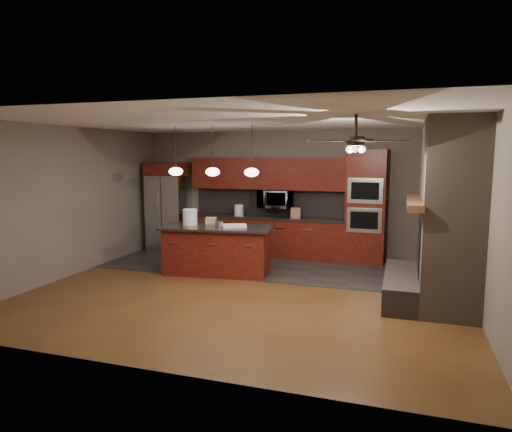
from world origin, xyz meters
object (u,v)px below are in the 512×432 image
at_px(oven_tower, 366,207).
at_px(white_bucket, 190,217).
at_px(counter_box, 295,213).
at_px(microwave, 275,199).
at_px(counter_bucket, 239,210).
at_px(paint_tray, 235,226).
at_px(paint_can, 219,224).
at_px(cardboard_box, 211,221).
at_px(kitchen_island, 217,250).
at_px(refrigerator, 169,207).

height_order(oven_tower, white_bucket, oven_tower).
bearing_deg(oven_tower, counter_box, -178.37).
bearing_deg(microwave, counter_box, -11.78).
relative_size(microwave, counter_bucket, 3.05).
relative_size(paint_tray, counter_bucket, 1.85).
bearing_deg(microwave, paint_can, -106.88).
bearing_deg(oven_tower, microwave, 178.34).
xyz_separation_m(oven_tower, white_bucket, (-3.20, -1.74, -0.12)).
distance_m(oven_tower, cardboard_box, 3.24).
xyz_separation_m(paint_can, counter_bucket, (-0.27, 1.85, 0.05)).
relative_size(kitchen_island, counter_box, 9.73).
xyz_separation_m(refrigerator, white_bucket, (1.37, -1.67, 0.03)).
height_order(oven_tower, paint_tray, oven_tower).
bearing_deg(cardboard_box, refrigerator, 127.47).
xyz_separation_m(white_bucket, cardboard_box, (0.35, 0.22, -0.09)).
relative_size(oven_tower, refrigerator, 1.14).
bearing_deg(white_bucket, oven_tower, 28.61).
relative_size(white_bucket, cardboard_box, 1.49).
relative_size(kitchen_island, white_bucket, 7.27).
relative_size(kitchen_island, cardboard_box, 10.86).
xyz_separation_m(oven_tower, counter_bucket, (-2.82, 0.01, -0.17)).
relative_size(white_bucket, paint_tray, 0.68).
bearing_deg(cardboard_box, microwave, 48.84).
relative_size(oven_tower, counter_box, 10.53).
relative_size(refrigerator, counter_box, 9.23).
bearing_deg(microwave, cardboard_box, -118.78).
bearing_deg(white_bucket, refrigerator, 129.43).
xyz_separation_m(oven_tower, cardboard_box, (-2.85, -1.53, -0.21)).
bearing_deg(counter_box, counter_bucket, 157.70).
distance_m(white_bucket, cardboard_box, 0.42).
distance_m(microwave, refrigerator, 2.61).
distance_m(oven_tower, counter_box, 1.51).
bearing_deg(counter_box, refrigerator, 160.43).
relative_size(microwave, paint_can, 4.56).
bearing_deg(microwave, white_bucket, -124.18).
bearing_deg(white_bucket, paint_can, -8.52).
relative_size(paint_can, cardboard_box, 0.79).
relative_size(paint_can, counter_bucket, 0.67).
height_order(refrigerator, counter_box, refrigerator).
distance_m(cardboard_box, counter_bucket, 1.54).
distance_m(oven_tower, kitchen_island, 3.24).
height_order(kitchen_island, cardboard_box, cardboard_box).
distance_m(paint_can, paint_tray, 0.30).
bearing_deg(refrigerator, microwave, 2.89).
bearing_deg(counter_bucket, counter_box, -2.16).
bearing_deg(refrigerator, oven_tower, 0.92).
xyz_separation_m(microwave, paint_tray, (-0.29, -1.81, -0.36)).
xyz_separation_m(oven_tower, refrigerator, (-4.57, -0.07, -0.15)).
xyz_separation_m(refrigerator, paint_tray, (2.30, -1.68, -0.10)).
height_order(paint_can, counter_box, counter_box).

